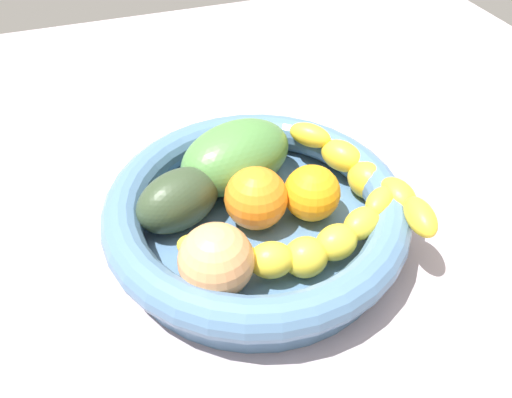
{
  "coord_description": "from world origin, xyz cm",
  "views": [
    {
      "loc": [
        -11.93,
        -34.09,
        41.31
      ],
      "look_at": [
        0.0,
        0.0,
        8.19
      ],
      "focal_mm": 35.6,
      "sensor_mm": 36.0,
      "label": 1
    }
  ],
  "objects": [
    {
      "name": "kitchen_counter",
      "position": [
        0.0,
        0.0,
        1.5
      ],
      "size": [
        120.0,
        120.0,
        3.0
      ],
      "primitive_type": "cube",
      "color": "#9F9199",
      "rests_on": "ground"
    },
    {
      "name": "fruit_bowl",
      "position": [
        0.0,
        0.0,
        6.16
      ],
      "size": [
        29.89,
        29.89,
        6.06
      ],
      "color": "#4C7197",
      "rests_on": "kitchen_counter"
    },
    {
      "name": "banana_draped_left",
      "position": [
        11.79,
        -0.39,
        8.1
      ],
      "size": [
        8.85,
        20.15,
        5.23
      ],
      "color": "yellow",
      "rests_on": "fruit_bowl"
    },
    {
      "name": "banana_draped_right",
      "position": [
        2.05,
        -6.51,
        7.71
      ],
      "size": [
        22.49,
        6.99,
        4.47
      ],
      "color": "yellow",
      "rests_on": "fruit_bowl"
    },
    {
      "name": "orange_front",
      "position": [
        -0.12,
        -0.48,
        8.3
      ],
      "size": [
        6.22,
        6.22,
        6.22
      ],
      "primitive_type": "sphere",
      "color": "orange",
      "rests_on": "fruit_bowl"
    },
    {
      "name": "orange_mid_left",
      "position": [
        5.54,
        -0.82,
        8.02
      ],
      "size": [
        5.65,
        5.65,
        5.65
      ],
      "primitive_type": "sphere",
      "color": "orange",
      "rests_on": "fruit_bowl"
    },
    {
      "name": "peach_blush",
      "position": [
        -5.83,
        -6.45,
        8.48
      ],
      "size": [
        6.57,
        6.57,
        6.57
      ],
      "primitive_type": "sphere",
      "color": "#EC9C60",
      "rests_on": "fruit_bowl"
    },
    {
      "name": "avocado_dark",
      "position": [
        -7.1,
        2.53,
        8.01
      ],
      "size": [
        10.36,
        8.54,
        5.99
      ],
      "primitive_type": "ellipsoid",
      "rotation": [
        0.0,
        0.0,
        3.52
      ],
      "color": "#31422A",
      "rests_on": "fruit_bowl"
    },
    {
      "name": "mango_green",
      "position": [
        -0.35,
        6.34,
        8.7
      ],
      "size": [
        14.46,
        11.61,
        7.02
      ],
      "primitive_type": "ellipsoid",
      "rotation": [
        0.0,
        0.0,
        0.31
      ],
      "color": "#4A7F3E",
      "rests_on": "fruit_bowl"
    }
  ]
}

